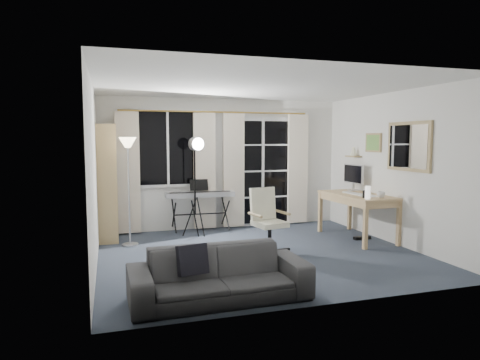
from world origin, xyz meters
name	(u,v)px	position (x,y,z in m)	size (l,w,h in m)	color
floor	(260,254)	(0.00, 0.00, -0.01)	(4.50, 4.00, 0.02)	#323C49
window	(168,148)	(-1.05, 1.97, 1.50)	(1.20, 0.08, 1.40)	white
french_door	(262,172)	(0.75, 1.97, 1.03)	(1.32, 0.09, 2.11)	white
curtains	(219,170)	(-0.14, 1.88, 1.09)	(3.60, 0.07, 2.13)	gold
bookshelf	(106,185)	(-2.12, 1.64, 0.90)	(0.32, 0.88, 1.89)	tan
torchiere_lamp	(128,159)	(-1.78, 1.06, 1.36)	(0.32, 0.32, 1.69)	#B2B2B7
keyboard_piano	(200,195)	(-0.53, 1.70, 0.67)	(1.22, 0.61, 0.88)	black
studio_light	(196,156)	(-0.66, 1.34, 1.39)	(0.38, 0.39, 1.73)	black
office_chair	(266,215)	(0.10, 0.04, 0.56)	(0.66, 0.65, 0.96)	black
desk	(357,200)	(1.88, 0.45, 0.66)	(0.76, 1.43, 0.75)	tan
monitor	(353,175)	(2.08, 0.90, 1.03)	(0.19, 0.54, 0.47)	silver
desk_clutter	(362,206)	(1.82, 0.22, 0.59)	(0.42, 0.86, 0.95)	white
mug	(381,194)	(1.98, -0.05, 0.81)	(0.12, 0.10, 0.12)	silver
wall_mirror	(409,146)	(2.22, -0.35, 1.55)	(0.04, 0.94, 0.74)	tan
framed_print	(373,143)	(2.23, 0.55, 1.60)	(0.03, 0.42, 0.32)	tan
wall_shelf	(353,153)	(2.16, 1.05, 1.41)	(0.16, 0.30, 0.18)	tan
sofa	(219,266)	(-1.01, -1.55, 0.36)	(1.85, 0.57, 0.72)	#323235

